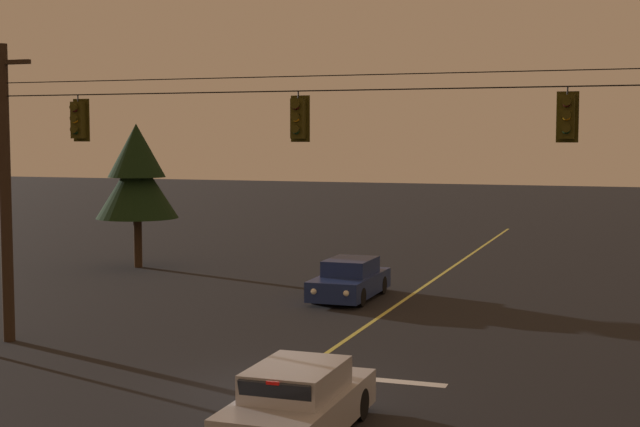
% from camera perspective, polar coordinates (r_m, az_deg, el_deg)
% --- Properties ---
extents(ground_plane, '(180.00, 180.00, 0.00)m').
position_cam_1_polar(ground_plane, '(21.06, -2.86, -10.75)').
color(ground_plane, black).
extents(lane_centre_stripe, '(0.14, 60.00, 0.01)m').
position_cam_1_polar(lane_centre_stripe, '(28.57, 3.32, -6.61)').
color(lane_centre_stripe, '#D1C64C').
rests_on(lane_centre_stripe, ground).
extents(stop_bar_paint, '(3.40, 0.36, 0.01)m').
position_cam_1_polar(stop_bar_paint, '(21.87, 3.38, -10.15)').
color(stop_bar_paint, silver).
rests_on(stop_bar_paint, ground).
extents(signal_span_assembly, '(19.27, 0.32, 8.12)m').
position_cam_1_polar(signal_span_assembly, '(22.34, -0.84, 1.13)').
color(signal_span_assembly, '#2D2116').
rests_on(signal_span_assembly, ground).
extents(traffic_light_leftmost, '(0.48, 0.41, 1.22)m').
position_cam_1_polar(traffic_light_leftmost, '(25.19, -14.67, 5.59)').
color(traffic_light_leftmost, black).
extents(traffic_light_left_inner, '(0.48, 0.41, 1.22)m').
position_cam_1_polar(traffic_light_left_inner, '(22.35, -1.36, 5.87)').
color(traffic_light_left_inner, black).
extents(traffic_light_centre, '(0.48, 0.41, 1.22)m').
position_cam_1_polar(traffic_light_centre, '(20.99, 14.95, 5.78)').
color(traffic_light_centre, black).
extents(car_waiting_near_lane, '(1.80, 4.33, 1.39)m').
position_cam_1_polar(car_waiting_near_lane, '(17.72, -1.36, -11.57)').
color(car_waiting_near_lane, '#A5A5AD').
rests_on(car_waiting_near_lane, ground).
extents(car_oncoming_lead, '(1.80, 4.42, 1.39)m').
position_cam_1_polar(car_oncoming_lead, '(32.28, 1.85, -4.12)').
color(car_oncoming_lead, navy).
rests_on(car_oncoming_lead, ground).
extents(tree_verge_near, '(3.52, 3.52, 6.18)m').
position_cam_1_polar(tree_verge_near, '(40.44, -11.21, 2.29)').
color(tree_verge_near, '#332316').
rests_on(tree_verge_near, ground).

